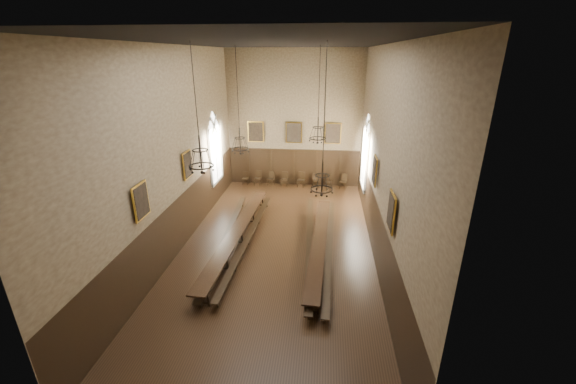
% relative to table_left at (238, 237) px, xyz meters
% --- Properties ---
extents(floor, '(9.00, 18.00, 0.02)m').
position_rel_table_left_xyz_m(floor, '(1.93, -0.21, -0.40)').
color(floor, black).
rests_on(floor, ground).
extents(ceiling, '(9.00, 18.00, 0.02)m').
position_rel_table_left_xyz_m(ceiling, '(1.93, -0.21, 8.62)').
color(ceiling, black).
rests_on(ceiling, ground).
extents(wall_back, '(9.00, 0.02, 9.00)m').
position_rel_table_left_xyz_m(wall_back, '(1.93, 8.80, 4.11)').
color(wall_back, '#837051').
rests_on(wall_back, ground).
extents(wall_front, '(9.00, 0.02, 9.00)m').
position_rel_table_left_xyz_m(wall_front, '(1.93, -9.22, 4.11)').
color(wall_front, '#837051').
rests_on(wall_front, ground).
extents(wall_left, '(0.02, 18.00, 9.00)m').
position_rel_table_left_xyz_m(wall_left, '(-2.58, -0.21, 4.11)').
color(wall_left, '#837051').
rests_on(wall_left, ground).
extents(wall_right, '(0.02, 18.00, 9.00)m').
position_rel_table_left_xyz_m(wall_right, '(6.44, -0.21, 4.11)').
color(wall_right, '#837051').
rests_on(wall_right, ground).
extents(wainscot_panelling, '(9.00, 18.00, 2.50)m').
position_rel_table_left_xyz_m(wainscot_panelling, '(1.93, -0.21, 0.86)').
color(wainscot_panelling, black).
rests_on(wainscot_panelling, floor).
extents(table_left, '(1.18, 10.15, 0.79)m').
position_rel_table_left_xyz_m(table_left, '(0.00, 0.00, 0.00)').
color(table_left, black).
rests_on(table_left, floor).
extents(table_right, '(1.01, 9.17, 0.71)m').
position_rel_table_left_xyz_m(table_right, '(3.93, -0.44, -0.04)').
color(table_right, black).
rests_on(table_right, floor).
extents(bench_left_outer, '(0.89, 9.97, 0.45)m').
position_rel_table_left_xyz_m(bench_left_outer, '(-0.54, -0.09, -0.11)').
color(bench_left_outer, black).
rests_on(bench_left_outer, floor).
extents(bench_left_inner, '(0.65, 9.96, 0.45)m').
position_rel_table_left_xyz_m(bench_left_inner, '(0.53, 0.00, -0.11)').
color(bench_left_inner, black).
rests_on(bench_left_inner, floor).
extents(bench_right_inner, '(0.71, 10.25, 0.46)m').
position_rel_table_left_xyz_m(bench_right_inner, '(3.49, -0.16, -0.10)').
color(bench_right_inner, black).
rests_on(bench_right_inner, floor).
extents(bench_right_outer, '(0.60, 9.94, 0.45)m').
position_rel_table_left_xyz_m(bench_right_outer, '(4.39, -0.38, -0.11)').
color(bench_right_outer, black).
rests_on(bench_right_outer, floor).
extents(chair_0, '(0.40, 0.40, 0.91)m').
position_rel_table_left_xyz_m(chair_0, '(-1.46, 8.35, -0.12)').
color(chair_0, black).
rests_on(chair_0, floor).
extents(chair_1, '(0.52, 0.52, 1.02)m').
position_rel_table_left_xyz_m(chair_1, '(-0.55, 8.32, -0.09)').
color(chair_1, black).
rests_on(chair_1, floor).
extents(chair_2, '(0.53, 0.53, 0.96)m').
position_rel_table_left_xyz_m(chair_2, '(0.34, 8.39, -0.11)').
color(chair_2, black).
rests_on(chair_2, floor).
extents(chair_3, '(0.44, 0.44, 0.98)m').
position_rel_table_left_xyz_m(chair_3, '(1.33, 8.36, -0.10)').
color(chair_3, black).
rests_on(chair_3, floor).
extents(chair_4, '(0.53, 0.53, 1.03)m').
position_rel_table_left_xyz_m(chair_4, '(2.48, 8.27, -0.08)').
color(chair_4, black).
rests_on(chair_4, floor).
extents(chair_5, '(0.48, 0.48, 0.91)m').
position_rel_table_left_xyz_m(chair_5, '(3.51, 8.40, -0.12)').
color(chair_5, black).
rests_on(chair_5, floor).
extents(chair_6, '(0.43, 0.43, 0.93)m').
position_rel_table_left_xyz_m(chair_6, '(4.41, 8.27, -0.11)').
color(chair_6, black).
rests_on(chair_6, floor).
extents(chair_7, '(0.55, 0.55, 1.02)m').
position_rel_table_left_xyz_m(chair_7, '(5.38, 8.26, -0.09)').
color(chair_7, black).
rests_on(chair_7, floor).
extents(chandelier_back_left, '(0.87, 0.87, 5.01)m').
position_rel_table_left_xyz_m(chandelier_back_left, '(-0.21, 2.30, 4.07)').
color(chandelier_back_left, black).
rests_on(chandelier_back_left, ceiling).
extents(chandelier_back_right, '(0.84, 0.84, 4.43)m').
position_rel_table_left_xyz_m(chandelier_back_right, '(3.65, 2.59, 4.62)').
color(chandelier_back_right, black).
rests_on(chandelier_back_right, ceiling).
extents(chandelier_front_left, '(0.89, 0.89, 4.28)m').
position_rel_table_left_xyz_m(chandelier_front_left, '(-0.34, -3.03, 4.76)').
color(chandelier_front_left, black).
rests_on(chandelier_front_left, ceiling).
extents(chandelier_front_right, '(0.79, 0.79, 4.98)m').
position_rel_table_left_xyz_m(chandelier_front_right, '(3.97, -3.03, 4.12)').
color(chandelier_front_right, black).
rests_on(chandelier_front_right, ceiling).
extents(portrait_back_0, '(1.10, 0.12, 1.40)m').
position_rel_table_left_xyz_m(portrait_back_0, '(-0.67, 8.67, 3.31)').
color(portrait_back_0, gold).
rests_on(portrait_back_0, wall_back).
extents(portrait_back_1, '(1.10, 0.12, 1.40)m').
position_rel_table_left_xyz_m(portrait_back_1, '(1.93, 8.67, 3.31)').
color(portrait_back_1, gold).
rests_on(portrait_back_1, wall_back).
extents(portrait_back_2, '(1.10, 0.12, 1.40)m').
position_rel_table_left_xyz_m(portrait_back_2, '(4.53, 8.67, 3.31)').
color(portrait_back_2, gold).
rests_on(portrait_back_2, wall_back).
extents(portrait_left_0, '(0.12, 1.00, 1.30)m').
position_rel_table_left_xyz_m(portrait_left_0, '(-2.45, 0.79, 3.31)').
color(portrait_left_0, gold).
rests_on(portrait_left_0, wall_left).
extents(portrait_left_1, '(0.12, 1.00, 1.30)m').
position_rel_table_left_xyz_m(portrait_left_1, '(-2.45, -3.71, 3.31)').
color(portrait_left_1, gold).
rests_on(portrait_left_1, wall_left).
extents(portrait_right_0, '(0.12, 1.00, 1.30)m').
position_rel_table_left_xyz_m(portrait_right_0, '(6.31, 0.79, 3.31)').
color(portrait_right_0, gold).
rests_on(portrait_right_0, wall_right).
extents(portrait_right_1, '(0.12, 1.00, 1.30)m').
position_rel_table_left_xyz_m(portrait_right_1, '(6.31, -3.71, 3.31)').
color(portrait_right_1, gold).
rests_on(portrait_right_1, wall_right).
extents(window_right, '(0.20, 2.20, 4.60)m').
position_rel_table_left_xyz_m(window_right, '(6.36, 5.29, 3.01)').
color(window_right, white).
rests_on(window_right, wall_right).
extents(window_left, '(0.20, 2.20, 4.60)m').
position_rel_table_left_xyz_m(window_left, '(-2.50, 5.29, 3.01)').
color(window_left, white).
rests_on(window_left, wall_left).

